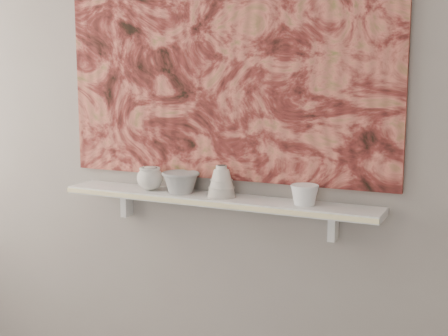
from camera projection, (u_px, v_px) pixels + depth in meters
The scene contains 11 objects.
wall_back at pixel (225, 95), 2.63m from camera, with size 3.60×3.60×0.00m, color gray.
shelf at pixel (215, 200), 2.62m from camera, with size 1.40×0.18×0.03m, color white.
shelf_stripe at pixel (205, 204), 2.53m from camera, with size 1.40×0.01×0.02m, color #FBEBA7.
bracket_left at pixel (127, 203), 2.89m from camera, with size 0.03×0.06×0.12m, color white.
bracket_right at pixel (333, 226), 2.48m from camera, with size 0.03×0.06×0.12m, color white.
painting at pixel (224, 49), 2.59m from camera, with size 1.50×0.03×1.10m, color maroon.
house_motif at pixel (326, 127), 2.44m from camera, with size 0.09×0.00×0.08m, color black.
bowl_grey at pixel (181, 182), 2.67m from camera, with size 0.16×0.16×0.09m, color gray, non-canonical shape.
cup_cream at pixel (150, 178), 2.74m from camera, with size 0.11×0.11×0.10m, color beige, non-canonical shape.
bell_vessel at pixel (221, 181), 2.59m from camera, with size 0.12×0.12×0.13m, color beige, non-canonical shape.
bowl_white at pixel (305, 195), 2.44m from camera, with size 0.11×0.11×0.08m, color white, non-canonical shape.
Camera 1 is at (1.12, -0.80, 1.46)m, focal length 50.00 mm.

